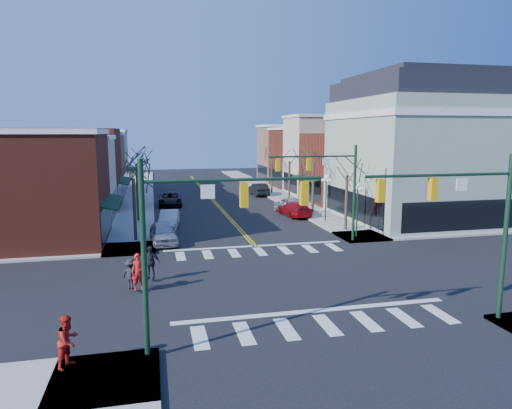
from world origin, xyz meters
TOP-DOWN VIEW (x-y plane):
  - ground at (0.00, 0.00)m, footprint 160.00×160.00m
  - sidewalk_left at (-8.75, 20.00)m, footprint 3.50×70.00m
  - sidewalk_right at (8.75, 20.00)m, footprint 3.50×70.00m
  - bldg_left_brick_a at (-15.50, 11.75)m, footprint 10.00×8.50m
  - bldg_left_stucco_a at (-15.50, 19.50)m, footprint 10.00×7.00m
  - bldg_left_brick_b at (-15.50, 27.50)m, footprint 10.00×9.00m
  - bldg_left_tan at (-15.50, 35.75)m, footprint 10.00×7.50m
  - bldg_left_stucco_b at (-15.50, 43.50)m, footprint 10.00×8.00m
  - bldg_right_brick_a at (15.50, 25.75)m, footprint 10.00×8.50m
  - bldg_right_stucco at (15.50, 33.50)m, footprint 10.00×7.00m
  - bldg_right_brick_b at (15.50, 41.00)m, footprint 10.00×8.00m
  - bldg_right_tan at (15.50, 49.00)m, footprint 10.00×8.00m
  - victorian_corner at (16.50, 14.50)m, footprint 12.25×14.25m
  - traffic_mast_near_left at (-5.55, -7.40)m, footprint 6.60×0.28m
  - traffic_mast_near_right at (5.55, -7.40)m, footprint 6.60×0.28m
  - traffic_mast_far_right at (5.55, 7.40)m, footprint 6.60×0.28m
  - lamppost_corner at (8.20, 8.50)m, footprint 0.36×0.36m
  - lamppost_midblock at (8.20, 15.00)m, footprint 0.36×0.36m
  - tree_left_a at (-8.40, 11.00)m, footprint 0.24×0.24m
  - tree_left_b at (-8.40, 19.00)m, footprint 0.24×0.24m
  - tree_left_c at (-8.40, 27.00)m, footprint 0.24×0.24m
  - tree_left_d at (-8.40, 35.00)m, footprint 0.24×0.24m
  - tree_right_a at (8.40, 11.00)m, footprint 0.24×0.24m
  - tree_right_b at (8.40, 19.00)m, footprint 0.24×0.24m
  - tree_right_c at (8.40, 27.00)m, footprint 0.24×0.24m
  - tree_right_d at (8.40, 35.00)m, footprint 0.24×0.24m
  - car_left_near at (-6.40, 10.12)m, footprint 2.17×4.63m
  - car_left_mid at (-5.75, 15.97)m, footprint 2.04×4.50m
  - car_left_far at (-5.19, 27.85)m, footprint 2.67×5.44m
  - car_right_near at (6.40, 18.55)m, footprint 2.48×5.19m
  - car_right_mid at (6.40, 20.18)m, footprint 2.53×5.21m
  - car_right_far at (6.40, 33.86)m, footprint 1.79×4.88m
  - pedestrian_red_a at (-7.87, -0.35)m, footprint 0.75×0.55m
  - pedestrian_red_b at (-10.00, -7.73)m, footprint 1.04×1.12m
  - pedestrian_dark_a at (-7.30, 1.37)m, footprint 1.17×0.75m
  - pedestrian_dark_b at (-8.26, -0.14)m, footprint 1.18×1.06m

SIDE VIEW (x-z plane):
  - ground at x=0.00m, z-range 0.00..0.00m
  - sidewalk_left at x=-8.75m, z-range 0.00..0.15m
  - sidewalk_right at x=8.75m, z-range 0.00..0.15m
  - car_left_mid at x=-5.75m, z-range 0.00..1.43m
  - car_right_near at x=6.40m, z-range 0.00..1.46m
  - car_left_far at x=-5.19m, z-range 0.00..1.49m
  - car_left_near at x=-6.40m, z-range 0.00..1.53m
  - car_right_far at x=6.40m, z-range 0.00..1.60m
  - car_right_mid at x=6.40m, z-range 0.00..1.71m
  - pedestrian_dark_b at x=-8.26m, z-range 0.15..1.74m
  - pedestrian_red_b at x=-10.00m, z-range 0.15..1.98m
  - pedestrian_dark_a at x=-7.30m, z-range 0.15..2.00m
  - pedestrian_red_a at x=-7.87m, z-range 0.15..2.06m
  - tree_left_c at x=-8.40m, z-range 0.00..4.55m
  - tree_right_a at x=8.40m, z-range 0.00..4.62m
  - tree_left_a at x=-8.40m, z-range 0.00..4.76m
  - tree_right_c at x=8.40m, z-range 0.00..4.83m
  - tree_left_d at x=-8.40m, z-range 0.00..4.90m
  - tree_right_d at x=8.40m, z-range 0.00..4.97m
  - tree_left_b at x=-8.40m, z-range 0.00..5.04m
  - tree_right_b at x=8.40m, z-range 0.00..5.18m
  - lamppost_corner at x=8.20m, z-range 0.80..5.13m
  - lamppost_midblock at x=8.20m, z-range 0.80..5.13m
  - bldg_left_stucco_a at x=-15.50m, z-range 0.00..7.50m
  - bldg_left_tan at x=-15.50m, z-range 0.00..7.80m
  - bldg_left_brick_a at x=-15.50m, z-range 0.00..8.00m
  - bldg_right_brick_a at x=15.50m, z-range 0.00..8.00m
  - bldg_left_stucco_b at x=-15.50m, z-range 0.00..8.20m
  - bldg_left_brick_b at x=-15.50m, z-range 0.00..8.50m
  - bldg_right_brick_b at x=15.50m, z-range 0.00..8.50m
  - bldg_right_tan at x=15.50m, z-range 0.00..9.00m
  - traffic_mast_near_left at x=-5.55m, z-range 1.11..8.31m
  - traffic_mast_near_right at x=5.55m, z-range 1.11..8.31m
  - traffic_mast_far_right at x=5.55m, z-range 1.11..8.31m
  - bldg_right_stucco at x=15.50m, z-range 0.00..10.00m
  - victorian_corner at x=16.50m, z-range 0.01..13.31m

